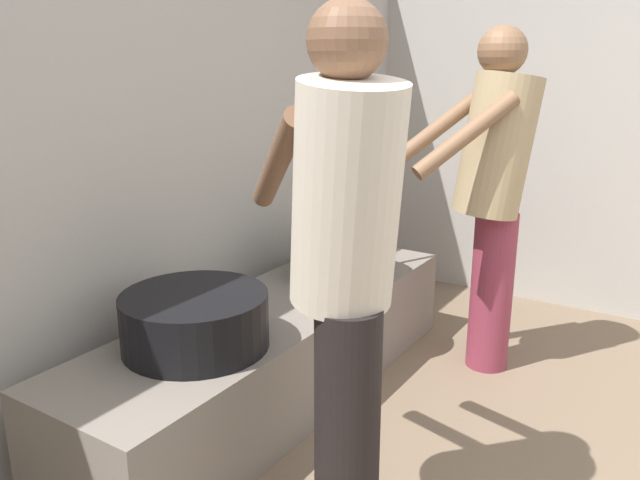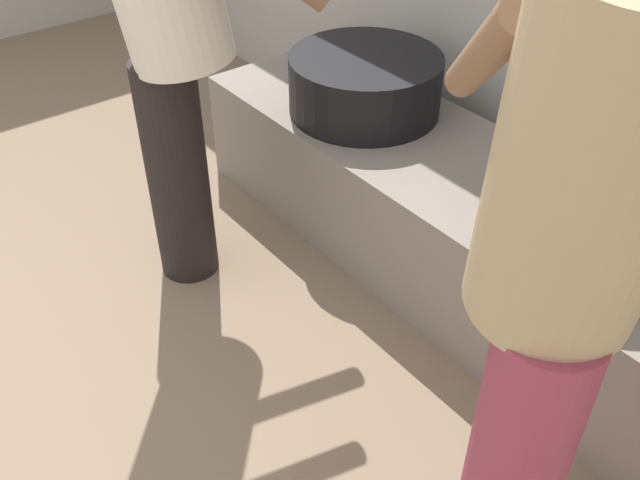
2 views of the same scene
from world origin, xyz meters
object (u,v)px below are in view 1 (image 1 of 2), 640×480
(cook_in_cream_shirt, at_px, (345,255))
(cooking_pot_main, at_px, (340,251))
(cook_in_tan_shirt, at_px, (494,183))
(cooking_pot_secondary, at_px, (195,320))

(cook_in_cream_shirt, bearing_deg, cooking_pot_main, 31.63)
(cooking_pot_main, distance_m, cook_in_tan_shirt, 0.79)
(cooking_pot_main, height_order, cook_in_tan_shirt, cook_in_tan_shirt)
(cook_in_tan_shirt, bearing_deg, cooking_pot_secondary, 151.80)
(cooking_pot_main, height_order, cook_in_cream_shirt, cook_in_cream_shirt)
(cooking_pot_secondary, height_order, cook_in_cream_shirt, cook_in_cream_shirt)
(cooking_pot_main, relative_size, cooking_pot_secondary, 1.31)
(cooking_pot_secondary, xyz_separation_m, cook_in_cream_shirt, (-0.08, -0.69, 0.39))
(cooking_pot_secondary, height_order, cook_in_tan_shirt, cook_in_tan_shirt)
(cooking_pot_main, distance_m, cooking_pot_secondary, 0.97)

